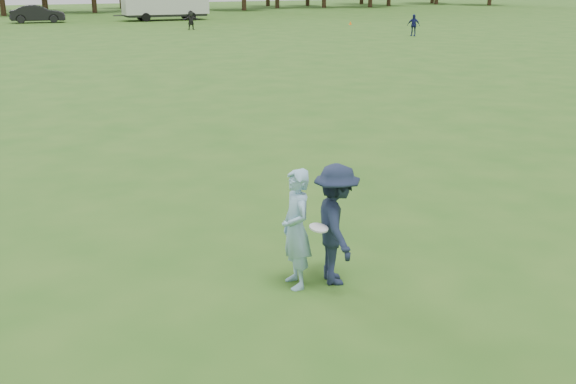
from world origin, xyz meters
name	(u,v)px	position (x,y,z in m)	size (l,w,h in m)	color
ground	(300,299)	(0.00, 0.00, 0.00)	(200.00, 200.00, 0.00)	#295718
thrower	(296,229)	(0.13, 0.41, 0.87)	(0.64, 0.42, 1.74)	#88B5D2
defender	(336,225)	(0.71, 0.30, 0.89)	(1.15, 0.66, 1.77)	#1A2339
player_far_b	(413,25)	(24.75, 34.37, 0.76)	(0.90, 0.37, 1.53)	navy
player_far_d	(191,20)	(11.62, 46.36, 0.75)	(1.40, 0.44, 1.51)	#252525
car_f	(38,14)	(0.96, 59.77, 0.79)	(1.67, 4.79, 1.58)	black
field_cone	(350,23)	(25.99, 46.04, 0.15)	(0.28, 0.28, 0.30)	#FE630D
disc_in_play	(319,228)	(0.37, 0.17, 0.93)	(0.32, 0.32, 0.09)	white
cargo_trailer	(165,1)	(12.55, 58.51, 1.78)	(9.00, 2.75, 3.20)	silver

